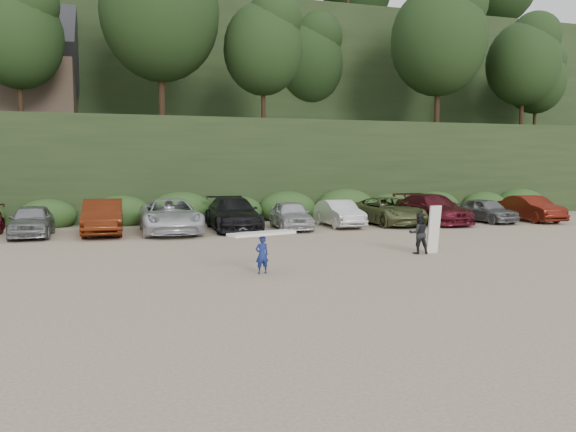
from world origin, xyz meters
name	(u,v)px	position (x,y,z in m)	size (l,w,h in m)	color
ground	(297,264)	(0.00, 0.00, 0.00)	(120.00, 120.00, 0.00)	tan
hillside_backdrop	(174,78)	(-0.26, 35.93, 11.22)	(90.00, 41.50, 28.00)	black
parked_cars	(190,216)	(-2.17, 10.18, 0.77)	(39.63, 6.19, 1.63)	#A0A0A5
child_surfer	(262,245)	(-1.46, -1.22, 0.84)	(2.14, 1.14, 1.23)	navy
adult_surfer	(420,233)	(4.96, 0.81, 0.75)	(1.22, 0.68, 1.75)	black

